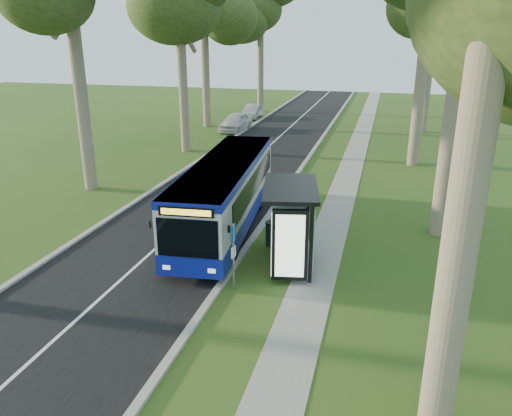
{
  "coord_description": "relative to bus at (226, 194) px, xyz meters",
  "views": [
    {
      "loc": [
        5.0,
        -15.17,
        8.14
      ],
      "look_at": [
        0.28,
        2.78,
        1.6
      ],
      "focal_mm": 35.0,
      "sensor_mm": 36.0,
      "label": 1
    }
  ],
  "objects": [
    {
      "name": "tree_west_e",
      "position": [
        -7.0,
        33.6,
        9.21
      ],
      "size": [
        5.2,
        5.2,
        14.51
      ],
      "color": "#7A6B56",
      "rests_on": "ground"
    },
    {
      "name": "bus_shelter",
      "position": [
        3.55,
        -3.43,
        0.6
      ],
      "size": [
        2.55,
        3.81,
        3.01
      ],
      "rotation": [
        0.0,
        0.0,
        0.2
      ],
      "color": "black",
      "rests_on": "ground"
    },
    {
      "name": "centre_line",
      "position": [
        -2.0,
        5.6,
        -1.52
      ],
      "size": [
        0.12,
        100.0,
        0.0
      ],
      "primitive_type": "cube",
      "color": "white",
      "rests_on": "road"
    },
    {
      "name": "road",
      "position": [
        -2.0,
        5.6,
        -1.53
      ],
      "size": [
        7.0,
        100.0,
        0.02
      ],
      "primitive_type": "cube",
      "color": "black",
      "rests_on": "ground"
    },
    {
      "name": "tree_west_c",
      "position": [
        -7.5,
        13.6,
        8.45
      ],
      "size": [
        5.2,
        5.2,
        13.47
      ],
      "color": "#7A6B56",
      "rests_on": "ground"
    },
    {
      "name": "bus_stop_sign",
      "position": [
        2.0,
        -5.35,
        -0.06
      ],
      "size": [
        0.1,
        0.33,
        2.35
      ],
      "rotation": [
        0.0,
        0.0,
        -0.12
      ],
      "color": "gray",
      "rests_on": "ground"
    },
    {
      "name": "ground",
      "position": [
        1.5,
        -4.4,
        -1.54
      ],
      "size": [
        120.0,
        120.0,
        0.0
      ],
      "primitive_type": "plane",
      "color": "#2D5219",
      "rests_on": "ground"
    },
    {
      "name": "bus",
      "position": [
        0.0,
        0.0,
        0.0
      ],
      "size": [
        3.32,
        11.38,
        2.97
      ],
      "rotation": [
        0.0,
        0.0,
        0.09
      ],
      "color": "silver",
      "rests_on": "ground"
    },
    {
      "name": "litter_bin",
      "position": [
        2.4,
        -1.43,
        -1.03
      ],
      "size": [
        0.57,
        0.57,
        1.0
      ],
      "rotation": [
        0.0,
        0.0,
        0.31
      ],
      "color": "black",
      "rests_on": "ground"
    },
    {
      "name": "kerb_east",
      "position": [
        1.5,
        5.6,
        -1.48
      ],
      "size": [
        0.25,
        100.0,
        0.12
      ],
      "primitive_type": "cube",
      "color": "#9E9B93",
      "rests_on": "ground"
    },
    {
      "name": "footpath",
      "position": [
        4.5,
        5.6,
        -1.53
      ],
      "size": [
        1.5,
        100.0,
        0.02
      ],
      "primitive_type": "cube",
      "color": "gray",
      "rests_on": "ground"
    },
    {
      "name": "kerb_west",
      "position": [
        -5.5,
        5.6,
        -1.48
      ],
      "size": [
        0.25,
        100.0,
        0.12
      ],
      "primitive_type": "cube",
      "color": "#9E9B93",
      "rests_on": "ground"
    },
    {
      "name": "car_white",
      "position": [
        -6.29,
        22.05,
        -0.76
      ],
      "size": [
        2.16,
        4.69,
        1.56
      ],
      "primitive_type": "imported",
      "rotation": [
        0.0,
        0.0,
        -0.07
      ],
      "color": "silver",
      "rests_on": "ground"
    },
    {
      "name": "car_silver",
      "position": [
        -6.66,
        29.05,
        -0.88
      ],
      "size": [
        1.59,
        4.09,
        1.33
      ],
      "primitive_type": "imported",
      "rotation": [
        0.0,
        0.0,
        0.05
      ],
      "color": "#9FA2A7",
      "rests_on": "ground"
    }
  ]
}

